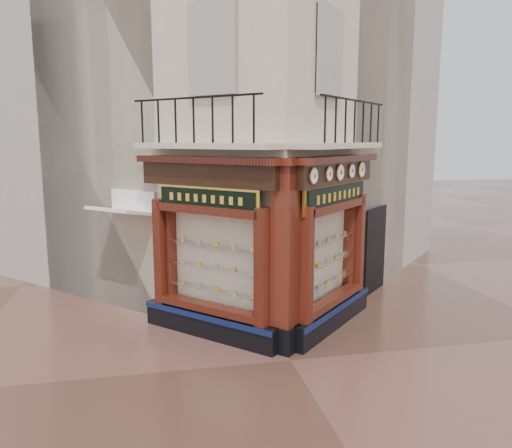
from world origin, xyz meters
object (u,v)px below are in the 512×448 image
object	(u,v)px
clock_d	(351,171)
clock_a	(313,176)
clock_e	(361,170)
awning	(124,318)
clock_b	(329,174)
clock_c	(340,172)
signboard_left	(206,198)
corner_pilaster	(285,259)
signboard_right	(337,195)

from	to	relation	value
clock_d	clock_a	bearing A→B (deg)	-180.00
clock_e	awning	bearing A→B (deg)	125.75
clock_e	clock_b	bearing A→B (deg)	180.00
clock_c	signboard_left	bearing A→B (deg)	131.71
clock_c	signboard_left	world-z (taller)	clock_c
clock_a	clock_e	distance (m)	2.52
clock_a	clock_c	xyz separation A→B (m)	(0.90, 0.90, 0.00)
corner_pilaster	signboard_right	distance (m)	2.12
clock_c	signboard_right	xyz separation A→B (m)	(0.01, 0.17, -0.52)
corner_pilaster	clock_b	distance (m)	2.03
awning	clock_d	bearing A→B (deg)	-149.44
clock_b	clock_e	bearing A→B (deg)	0.00
clock_d	clock_b	bearing A→B (deg)	-180.00
corner_pilaster	clock_d	world-z (taller)	corner_pilaster
corner_pilaster	awning	size ratio (longest dim) A/B	2.70
clock_b	signboard_right	distance (m)	0.87
signboard_right	clock_e	bearing A→B (deg)	-5.63
clock_d	signboard_right	world-z (taller)	clock_d
awning	signboard_right	distance (m)	5.96
clock_e	corner_pilaster	bearing A→B (deg)	171.54
corner_pilaster	clock_b	size ratio (longest dim) A/B	12.77
clock_c	clock_d	bearing A→B (deg)	0.00
clock_e	awning	world-z (taller)	clock_e
clock_b	clock_d	size ratio (longest dim) A/B	0.95
clock_d	clock_e	bearing A→B (deg)	-0.00
signboard_left	clock_c	bearing A→B (deg)	-138.29
clock_a	signboard_right	world-z (taller)	clock_a
clock_b	clock_e	xyz separation A→B (m)	(1.28, 1.28, 0.00)
clock_b	signboard_left	bearing A→B (deg)	122.35
clock_a	signboard_left	xyz separation A→B (m)	(-2.01, 1.07, -0.52)
clock_c	signboard_right	bearing A→B (deg)	41.23
clock_b	clock_c	xyz separation A→B (m)	(0.40, 0.40, 0.00)
clock_b	signboard_right	size ratio (longest dim) A/B	0.14
corner_pilaster	clock_c	size ratio (longest dim) A/B	10.74
clock_d	signboard_left	distance (m)	3.42
corner_pilaster	clock_e	world-z (taller)	corner_pilaster
clock_a	clock_c	bearing A→B (deg)	0.00
clock_c	clock_e	distance (m)	1.25
clock_c	corner_pilaster	bearing A→B (deg)	165.27
signboard_right	clock_d	bearing A→B (deg)	-12.10
corner_pilaster	signboard_right	world-z (taller)	corner_pilaster
corner_pilaster	signboard_right	size ratio (longest dim) A/B	1.78
corner_pilaster	clock_e	distance (m)	3.35
clock_b	awning	bearing A→B (deg)	108.45
clock_d	clock_e	xyz separation A→B (m)	(0.43, 0.43, 0.00)
clock_e	signboard_left	xyz separation A→B (m)	(-3.79, -0.71, -0.52)
corner_pilaster	signboard_left	bearing A→B (deg)	100.25
awning	clock_c	bearing A→B (deg)	-155.60
clock_b	awning	distance (m)	6.12
clock_e	awning	xyz separation A→B (m)	(-5.70, 0.93, -3.62)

